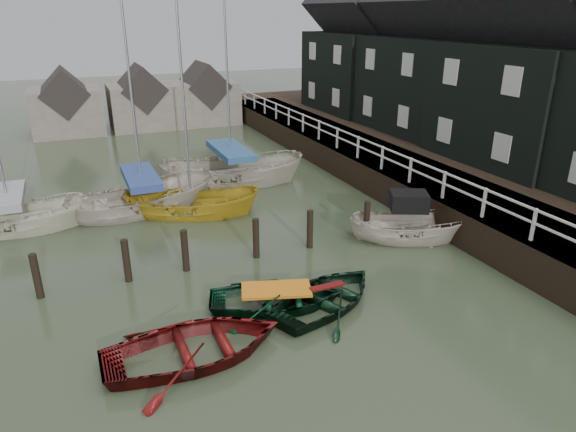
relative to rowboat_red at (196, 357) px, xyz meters
name	(u,v)px	position (x,y,z in m)	size (l,w,h in m)	color
ground	(253,308)	(2.00, 1.54, 0.00)	(120.00, 120.00, 0.00)	#2F3A25
pier	(362,160)	(11.48, 11.54, 0.71)	(3.04, 32.00, 2.70)	black
land_strip	(447,162)	(17.00, 11.54, 0.00)	(14.00, 38.00, 1.50)	black
quay_houses	(478,57)	(16.99, 10.20, 5.68)	(6.52, 28.14, 10.01)	black
mooring_pilings	(188,256)	(0.89, 4.54, 0.50)	(13.72, 0.22, 1.80)	black
far_sheds	(140,101)	(2.83, 27.54, 1.86)	(14.00, 4.08, 4.39)	#665B51
rowboat_red	(196,357)	(0.00, 0.00, 0.00)	(3.10, 4.34, 0.90)	#580D0C
rowboat_green	(276,306)	(2.66, 1.41, 0.00)	(2.67, 3.74, 0.78)	black
rowboat_dkgreen	(327,305)	(4.00, 0.89, 0.00)	(2.75, 3.85, 0.80)	black
motorboat	(409,237)	(8.80, 3.70, 0.09)	(4.65, 3.40, 2.61)	beige
sailboat_a	(14,228)	(-4.53, 10.46, 0.06)	(6.05, 3.26, 9.82)	beige
sailboat_b	(144,209)	(0.38, 10.58, 0.07)	(6.55, 3.30, 11.76)	#C0B3A4
sailboat_c	(192,213)	(2.13, 9.43, 0.02)	(5.94, 4.21, 10.77)	gold
sailboat_d	(232,181)	(4.91, 12.78, 0.06)	(7.41, 4.82, 13.04)	beige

